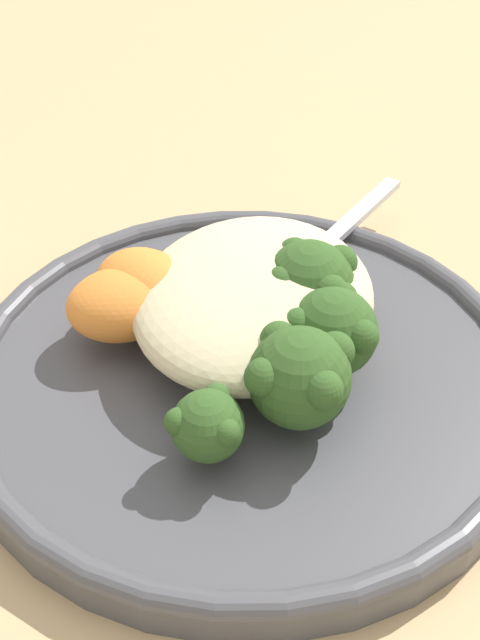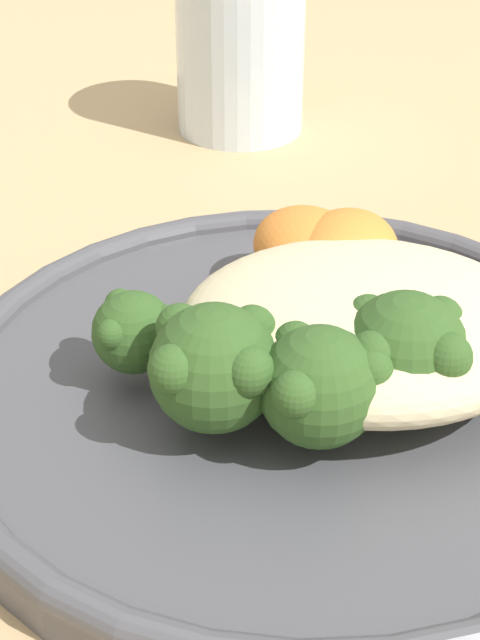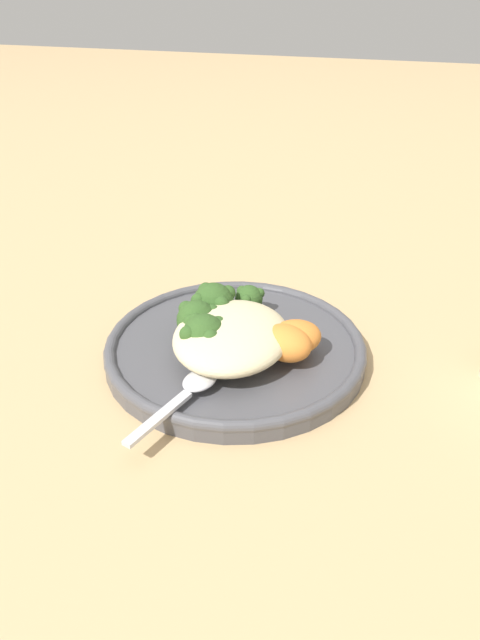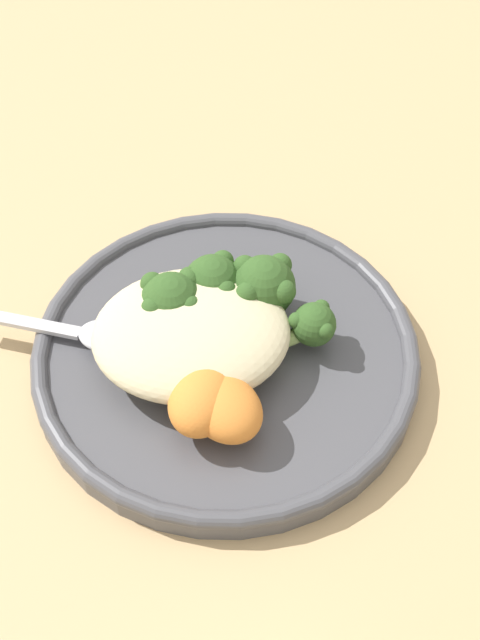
{
  "view_description": "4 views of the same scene",
  "coord_description": "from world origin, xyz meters",
  "px_view_note": "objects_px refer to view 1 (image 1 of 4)",
  "views": [
    {
      "loc": [
        0.28,
        0.07,
        0.29
      ],
      "look_at": [
        0.0,
        -0.01,
        0.05
      ],
      "focal_mm": 50.0,
      "sensor_mm": 36.0,
      "label": 1
    },
    {
      "loc": [
        -0.0,
        0.3,
        0.25
      ],
      "look_at": [
        0.01,
        -0.01,
        0.04
      ],
      "focal_mm": 60.0,
      "sensor_mm": 36.0,
      "label": 2
    },
    {
      "loc": [
        -0.51,
        -0.15,
        0.36
      ],
      "look_at": [
        0.01,
        -0.01,
        0.03
      ],
      "focal_mm": 35.0,
      "sensor_mm": 36.0,
      "label": 3
    },
    {
      "loc": [
        -0.03,
        -0.37,
        0.49
      ],
      "look_at": [
        0.0,
        -0.01,
        0.04
      ],
      "focal_mm": 50.0,
      "sensor_mm": 36.0,
      "label": 4
    }
  ],
  "objects_px": {
    "plate": "(246,376)",
    "spoon": "(320,246)",
    "broccoli_stalk_1": "(289,372)",
    "sweet_potato_chunk_1": "(124,304)",
    "quinoa_mound": "(254,298)",
    "sweet_potato_chunk_0": "(145,287)",
    "broccoli_stalk_0": "(211,409)",
    "kale_tuft": "(290,270)",
    "broccoli_stalk_2": "(323,333)",
    "broccoli_stalk_3": "(302,289)"
  },
  "relations": [
    {
      "from": "plate",
      "to": "quinoa_mound",
      "type": "bearing_deg",
      "value": -173.36
    },
    {
      "from": "sweet_potato_chunk_1",
      "to": "broccoli_stalk_0",
      "type": "bearing_deg",
      "value": 48.81
    },
    {
      "from": "plate",
      "to": "broccoli_stalk_0",
      "type": "bearing_deg",
      "value": -1.64
    },
    {
      "from": "broccoli_stalk_0",
      "to": "plate",
      "type": "bearing_deg",
      "value": 165.8
    },
    {
      "from": "plate",
      "to": "broccoli_stalk_1",
      "type": "xyz_separation_m",
      "value": [
        0.03,
        0.03,
        0.03
      ]
    },
    {
      "from": "broccoli_stalk_1",
      "to": "broccoli_stalk_2",
      "type": "height_order",
      "value": "broccoli_stalk_1"
    },
    {
      "from": "quinoa_mound",
      "to": "broccoli_stalk_0",
      "type": "xyz_separation_m",
      "value": [
        0.07,
        0.0,
        -0.01
      ]
    },
    {
      "from": "kale_tuft",
      "to": "broccoli_stalk_0",
      "type": "bearing_deg",
      "value": -4.85
    },
    {
      "from": "broccoli_stalk_0",
      "to": "kale_tuft",
      "type": "bearing_deg",
      "value": 162.59
    },
    {
      "from": "plate",
      "to": "kale_tuft",
      "type": "relative_size",
      "value": 5.98
    },
    {
      "from": "broccoli_stalk_1",
      "to": "sweet_potato_chunk_0",
      "type": "relative_size",
      "value": 1.55
    },
    {
      "from": "broccoli_stalk_1",
      "to": "spoon",
      "type": "distance_m",
      "value": 0.12
    },
    {
      "from": "broccoli_stalk_1",
      "to": "broccoli_stalk_0",
      "type": "bearing_deg",
      "value": -110.44
    },
    {
      "from": "spoon",
      "to": "kale_tuft",
      "type": "bearing_deg",
      "value": -171.97
    },
    {
      "from": "quinoa_mound",
      "to": "broccoli_stalk_3",
      "type": "bearing_deg",
      "value": 112.92
    },
    {
      "from": "sweet_potato_chunk_1",
      "to": "spoon",
      "type": "bearing_deg",
      "value": 139.85
    },
    {
      "from": "broccoli_stalk_1",
      "to": "sweet_potato_chunk_1",
      "type": "height_order",
      "value": "broccoli_stalk_1"
    },
    {
      "from": "plate",
      "to": "sweet_potato_chunk_1",
      "type": "distance_m",
      "value": 0.07
    },
    {
      "from": "broccoli_stalk_3",
      "to": "spoon",
      "type": "height_order",
      "value": "broccoli_stalk_3"
    },
    {
      "from": "broccoli_stalk_0",
      "to": "broccoli_stalk_1",
      "type": "distance_m",
      "value": 0.04
    },
    {
      "from": "broccoli_stalk_0",
      "to": "spoon",
      "type": "distance_m",
      "value": 0.14
    },
    {
      "from": "quinoa_mound",
      "to": "spoon",
      "type": "height_order",
      "value": "quinoa_mound"
    },
    {
      "from": "broccoli_stalk_2",
      "to": "sweet_potato_chunk_1",
      "type": "xyz_separation_m",
      "value": [
        0.0,
        -0.09,
        -0.0
      ]
    },
    {
      "from": "broccoli_stalk_1",
      "to": "broccoli_stalk_3",
      "type": "relative_size",
      "value": 1.08
    },
    {
      "from": "kale_tuft",
      "to": "sweet_potato_chunk_1",
      "type": "bearing_deg",
      "value": -53.88
    },
    {
      "from": "broccoli_stalk_2",
      "to": "sweet_potato_chunk_1",
      "type": "distance_m",
      "value": 0.09
    },
    {
      "from": "quinoa_mound",
      "to": "sweet_potato_chunk_0",
      "type": "height_order",
      "value": "quinoa_mound"
    },
    {
      "from": "plate",
      "to": "broccoli_stalk_0",
      "type": "distance_m",
      "value": 0.05
    },
    {
      "from": "plate",
      "to": "broccoli_stalk_3",
      "type": "xyz_separation_m",
      "value": [
        -0.03,
        0.02,
        0.03
      ]
    },
    {
      "from": "spoon",
      "to": "broccoli_stalk_1",
      "type": "bearing_deg",
      "value": -156.2
    },
    {
      "from": "plate",
      "to": "kale_tuft",
      "type": "height_order",
      "value": "kale_tuft"
    },
    {
      "from": "broccoli_stalk_0",
      "to": "broccoli_stalk_3",
      "type": "distance_m",
      "value": 0.08
    },
    {
      "from": "broccoli_stalk_1",
      "to": "kale_tuft",
      "type": "bearing_deg",
      "value": 133.46
    },
    {
      "from": "sweet_potato_chunk_1",
      "to": "spoon",
      "type": "xyz_separation_m",
      "value": [
        -0.09,
        0.07,
        -0.01
      ]
    },
    {
      "from": "sweet_potato_chunk_0",
      "to": "spoon",
      "type": "distance_m",
      "value": 0.1
    },
    {
      "from": "quinoa_mound",
      "to": "broccoli_stalk_3",
      "type": "xyz_separation_m",
      "value": [
        -0.01,
        0.02,
        0.0
      ]
    },
    {
      "from": "plate",
      "to": "broccoli_stalk_3",
      "type": "relative_size",
      "value": 3.53
    },
    {
      "from": "broccoli_stalk_0",
      "to": "spoon",
      "type": "relative_size",
      "value": 0.76
    },
    {
      "from": "broccoli_stalk_1",
      "to": "plate",
      "type": "bearing_deg",
      "value": 165.82
    },
    {
      "from": "broccoli_stalk_1",
      "to": "spoon",
      "type": "height_order",
      "value": "broccoli_stalk_1"
    },
    {
      "from": "plate",
      "to": "spoon",
      "type": "relative_size",
      "value": 2.24
    },
    {
      "from": "broccoli_stalk_1",
      "to": "broccoli_stalk_2",
      "type": "bearing_deg",
      "value": 105.62
    },
    {
      "from": "broccoli_stalk_2",
      "to": "plate",
      "type": "bearing_deg",
      "value": 177.4
    },
    {
      "from": "quinoa_mound",
      "to": "broccoli_stalk_1",
      "type": "bearing_deg",
      "value": 30.72
    },
    {
      "from": "kale_tuft",
      "to": "broccoli_stalk_3",
      "type": "bearing_deg",
      "value": 25.75
    },
    {
      "from": "plate",
      "to": "kale_tuft",
      "type": "xyz_separation_m",
      "value": [
        -0.05,
        0.01,
        0.02
      ]
    },
    {
      "from": "broccoli_stalk_0",
      "to": "broccoli_stalk_3",
      "type": "xyz_separation_m",
      "value": [
        -0.08,
        0.02,
        0.01
      ]
    },
    {
      "from": "broccoli_stalk_0",
      "to": "sweet_potato_chunk_1",
      "type": "relative_size",
      "value": 1.68
    },
    {
      "from": "broccoli_stalk_1",
      "to": "sweet_potato_chunk_0",
      "type": "xyz_separation_m",
      "value": [
        -0.04,
        -0.08,
        -0.0
      ]
    },
    {
      "from": "broccoli_stalk_1",
      "to": "broccoli_stalk_2",
      "type": "xyz_separation_m",
      "value": [
        -0.03,
        0.01,
        -0.0
      ]
    }
  ]
}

